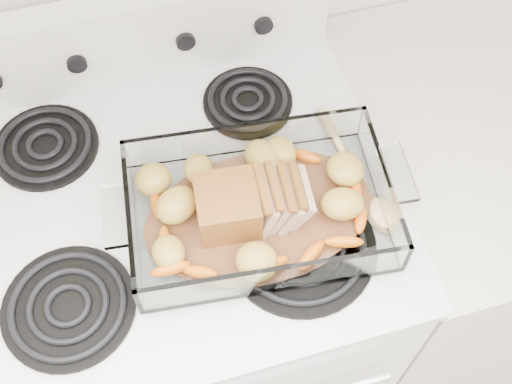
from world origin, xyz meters
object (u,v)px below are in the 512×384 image
object	(u,v)px
baking_dish	(259,210)
pork_roast	(244,206)
counter_right	(449,230)
electric_range	(190,296)

from	to	relation	value
baking_dish	pork_roast	distance (m)	0.04
baking_dish	counter_right	bearing A→B (deg)	15.63
pork_roast	baking_dish	bearing A→B (deg)	-15.19
counter_right	pork_roast	distance (m)	0.77
counter_right	pork_roast	size ratio (longest dim) A/B	4.98
counter_right	pork_roast	xyz separation A→B (m)	(-0.55, -0.09, 0.52)
counter_right	electric_range	bearing A→B (deg)	179.90
electric_range	counter_right	distance (m)	0.67
pork_roast	electric_range	bearing A→B (deg)	126.39
electric_range	counter_right	bearing A→B (deg)	-0.10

